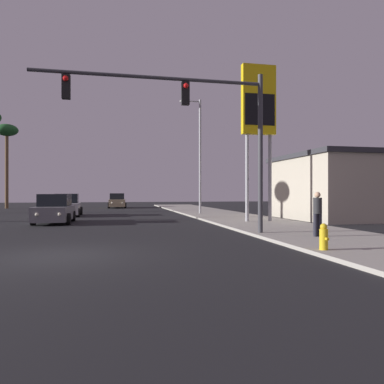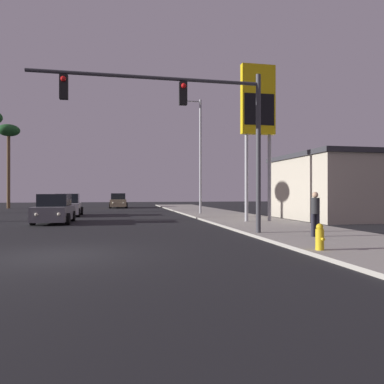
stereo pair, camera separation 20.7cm
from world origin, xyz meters
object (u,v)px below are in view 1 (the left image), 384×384
(car_grey, at_px, (55,210))
(fire_hydrant, at_px, (324,237))
(car_silver, at_px, (67,206))
(gas_station_sign, at_px, (259,108))
(car_tan, at_px, (117,201))
(pedestrian_on_sidewalk, at_px, (318,212))
(street_lamp, at_px, (198,150))
(palm_tree_far, at_px, (7,135))
(traffic_light_mast, at_px, (196,116))

(car_grey, distance_m, fire_hydrant, 15.94)
(car_silver, height_order, gas_station_sign, gas_station_sign)
(car_silver, distance_m, car_tan, 15.02)
(fire_hydrant, xyz_separation_m, pedestrian_on_sidewalk, (1.59, 3.03, 0.55))
(car_grey, xyz_separation_m, fire_hydrant, (9.20, -13.01, -0.27))
(street_lamp, xyz_separation_m, gas_station_sign, (1.59, -8.53, 1.50))
(car_grey, height_order, car_tan, same)
(fire_hydrant, bearing_deg, car_grey, 125.28)
(gas_station_sign, bearing_deg, street_lamp, 100.59)
(street_lamp, relative_size, fire_hydrant, 11.84)
(pedestrian_on_sidewalk, distance_m, palm_tree_far, 38.05)
(gas_station_sign, height_order, fire_hydrant, gas_station_sign)
(street_lamp, distance_m, pedestrian_on_sidewalk, 16.60)
(car_tan, height_order, traffic_light_mast, traffic_light_mast)
(street_lamp, relative_size, palm_tree_far, 0.96)
(car_grey, relative_size, fire_hydrant, 5.70)
(traffic_light_mast, bearing_deg, fire_hydrant, -60.50)
(car_grey, height_order, fire_hydrant, car_grey)
(car_silver, xyz_separation_m, fire_hydrant, (9.30, -19.85, -0.27))
(car_silver, relative_size, palm_tree_far, 0.46)
(car_silver, height_order, pedestrian_on_sidewalk, pedestrian_on_sidewalk)
(street_lamp, distance_m, palm_tree_far, 24.46)
(car_silver, height_order, fire_hydrant, car_silver)
(car_silver, xyz_separation_m, car_tan, (3.86, 14.52, 0.00))
(palm_tree_far, bearing_deg, car_silver, -61.98)
(car_silver, distance_m, street_lamp, 10.95)
(car_tan, bearing_deg, pedestrian_on_sidewalk, 103.61)
(fire_hydrant, distance_m, palm_tree_far, 40.02)
(street_lamp, xyz_separation_m, palm_tree_far, (-18.17, 16.09, 3.04))
(traffic_light_mast, bearing_deg, pedestrian_on_sidewalk, -21.85)
(car_grey, bearing_deg, gas_station_sign, 169.67)
(gas_station_sign, bearing_deg, car_silver, 141.33)
(car_tan, xyz_separation_m, pedestrian_on_sidewalk, (7.04, -31.34, 0.27))
(car_tan, xyz_separation_m, traffic_light_mast, (2.76, -29.62, 4.05))
(fire_hydrant, bearing_deg, pedestrian_on_sidewalk, 62.25)
(traffic_light_mast, relative_size, palm_tree_far, 0.97)
(car_silver, bearing_deg, car_grey, 88.59)
(traffic_light_mast, xyz_separation_m, palm_tree_far, (-14.77, 30.43, 3.34))
(fire_hydrant, distance_m, pedestrian_on_sidewalk, 3.47)
(car_grey, bearing_deg, fire_hydrant, 126.95)
(car_grey, distance_m, traffic_light_mast, 11.28)
(fire_hydrant, bearing_deg, car_silver, 115.11)
(traffic_light_mast, bearing_deg, palm_tree_far, 115.89)
(car_tan, bearing_deg, street_lamp, 112.89)
(car_silver, height_order, car_tan, same)
(car_tan, distance_m, street_lamp, 17.04)
(car_tan, distance_m, palm_tree_far, 14.13)
(gas_station_sign, bearing_deg, car_grey, 168.01)
(street_lamp, bearing_deg, traffic_light_mast, -103.32)
(pedestrian_on_sidewalk, bearing_deg, street_lamp, 93.15)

